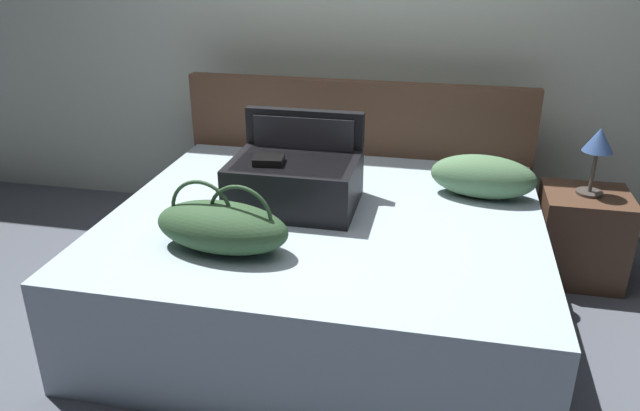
% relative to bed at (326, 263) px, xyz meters
% --- Properties ---
extents(ground_plane, '(12.00, 12.00, 0.00)m').
position_rel_bed_xyz_m(ground_plane, '(0.00, -0.40, -0.27)').
color(ground_plane, '#4C515B').
extents(back_wall, '(8.00, 0.10, 2.60)m').
position_rel_bed_xyz_m(back_wall, '(0.00, 1.25, 1.03)').
color(back_wall, '#B7C1B2').
rests_on(back_wall, ground).
extents(bed, '(2.00, 1.73, 0.53)m').
position_rel_bed_xyz_m(bed, '(0.00, 0.00, 0.00)').
color(bed, '#99ADBC').
rests_on(bed, ground).
extents(headboard, '(2.04, 0.08, 0.97)m').
position_rel_bed_xyz_m(headboard, '(0.00, 0.91, 0.22)').
color(headboard, '#4C3323').
rests_on(headboard, ground).
extents(hard_case_large, '(0.60, 0.47, 0.42)m').
position_rel_bed_xyz_m(hard_case_large, '(-0.17, 0.08, 0.41)').
color(hard_case_large, black).
rests_on(hard_case_large, bed).
extents(duffel_bag, '(0.60, 0.33, 0.30)m').
position_rel_bed_xyz_m(duffel_bag, '(-0.35, -0.44, 0.37)').
color(duffel_bag, '#2D4C2D').
rests_on(duffel_bag, bed).
extents(pillow_near_headboard, '(0.54, 0.31, 0.21)m').
position_rel_bed_xyz_m(pillow_near_headboard, '(0.72, 0.37, 0.37)').
color(pillow_near_headboard, '#4C724C').
rests_on(pillow_near_headboard, bed).
extents(nightstand, '(0.44, 0.40, 0.49)m').
position_rel_bed_xyz_m(nightstand, '(1.28, 0.62, -0.02)').
color(nightstand, '#4C3323').
rests_on(nightstand, ground).
extents(table_lamp, '(0.15, 0.15, 0.36)m').
position_rel_bed_xyz_m(table_lamp, '(1.28, 0.62, 0.49)').
color(table_lamp, '#3F3833').
rests_on(table_lamp, nightstand).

